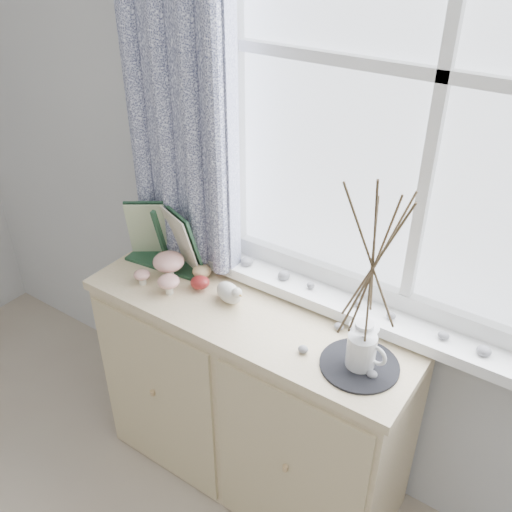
% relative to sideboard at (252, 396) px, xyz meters
% --- Properties ---
extents(sideboard, '(1.20, 0.45, 0.85)m').
position_rel_sideboard_xyz_m(sideboard, '(0.00, 0.00, 0.00)').
color(sideboard, beige).
rests_on(sideboard, ground).
extents(botanical_book, '(0.39, 0.17, 0.26)m').
position_rel_sideboard_xyz_m(botanical_book, '(-0.42, 0.01, 0.55)').
color(botanical_book, '#1E3F29').
rests_on(botanical_book, sideboard).
extents(toadstool_cluster, '(0.19, 0.17, 0.11)m').
position_rel_sideboard_xyz_m(toadstool_cluster, '(-0.34, -0.05, 0.49)').
color(toadstool_cluster, silver).
rests_on(toadstool_cluster, sideboard).
extents(wooden_eggs, '(0.14, 0.18, 0.08)m').
position_rel_sideboard_xyz_m(wooden_eggs, '(-0.25, 0.05, 0.46)').
color(wooden_eggs, tan).
rests_on(wooden_eggs, sideboard).
extents(songbird_figurine, '(0.16, 0.11, 0.08)m').
position_rel_sideboard_xyz_m(songbird_figurine, '(-0.09, -0.01, 0.46)').
color(songbird_figurine, beige).
rests_on(songbird_figurine, sideboard).
extents(crocheted_doily, '(0.24, 0.24, 0.01)m').
position_rel_sideboard_xyz_m(crocheted_doily, '(0.43, -0.05, 0.43)').
color(crocheted_doily, black).
rests_on(crocheted_doily, sideboard).
extents(twig_pitcher, '(0.27, 0.27, 0.66)m').
position_rel_sideboard_xyz_m(twig_pitcher, '(0.43, -0.05, 0.80)').
color(twig_pitcher, silver).
rests_on(twig_pitcher, crocheted_doily).
extents(sideboard_pebbles, '(0.25, 0.19, 0.02)m').
position_rel_sideboard_xyz_m(sideboard_pebbles, '(0.35, -0.03, 0.44)').
color(sideboard_pebbles, gray).
rests_on(sideboard_pebbles, sideboard).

